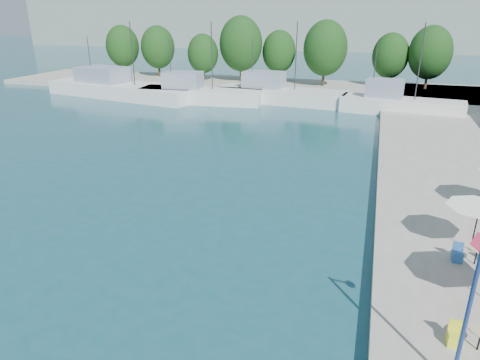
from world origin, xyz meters
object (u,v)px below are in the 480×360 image
(trawler_01, at_px, (120,89))
(trawler_03, at_px, (279,94))
(trawler_02, at_px, (198,94))
(trawler_04, at_px, (398,105))
(umbrella_white, at_px, (479,212))

(trawler_01, relative_size, trawler_03, 1.38)
(trawler_01, height_order, trawler_02, same)
(trawler_02, distance_m, trawler_04, 24.15)
(trawler_02, distance_m, trawler_03, 10.29)
(umbrella_white, bearing_deg, trawler_04, 94.25)
(trawler_04, xyz_separation_m, umbrella_white, (2.37, -31.83, 1.41))
(trawler_04, bearing_deg, trawler_03, 177.35)
(trawler_01, relative_size, umbrella_white, 8.35)
(trawler_03, bearing_deg, trawler_04, -4.26)
(trawler_01, xyz_separation_m, trawler_03, (21.81, 2.24, 0.00))
(trawler_01, distance_m, umbrella_white, 50.21)
(trawler_03, distance_m, trawler_04, 14.56)
(trawler_02, distance_m, umbrella_white, 41.07)
(trawler_03, xyz_separation_m, umbrella_white, (16.70, -34.43, 1.41))
(trawler_04, height_order, umbrella_white, trawler_04)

